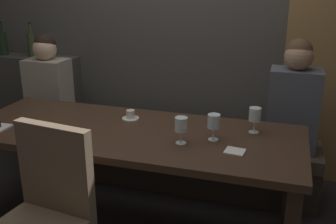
# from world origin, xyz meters

# --- Properties ---
(back_counter) EXTENTS (1.10, 0.28, 0.95)m
(back_counter) POSITION_xyz_m (-1.55, 1.04, 0.47)
(back_counter) COLOR #413E3A
(back_counter) RESTS_ON ground
(dining_table) EXTENTS (2.20, 0.84, 0.74)m
(dining_table) POSITION_xyz_m (0.00, 0.00, 0.65)
(dining_table) COLOR #342217
(dining_table) RESTS_ON ground
(banquette_bench) EXTENTS (2.50, 0.44, 0.45)m
(banquette_bench) POSITION_xyz_m (0.00, 0.70, 0.23)
(banquette_bench) COLOR #312A23
(banquette_bench) RESTS_ON ground
(chair_near_side) EXTENTS (0.49, 0.49, 0.98)m
(chair_near_side) POSITION_xyz_m (-0.18, -0.72, 0.56)
(chair_near_side) COLOR #3D281C
(chair_near_side) RESTS_ON ground
(diner_redhead) EXTENTS (0.36, 0.24, 0.78)m
(diner_redhead) POSITION_xyz_m (-1.05, 0.67, 0.82)
(diner_redhead) COLOR #9E9384
(diner_redhead) RESTS_ON banquette_bench
(diner_bearded) EXTENTS (0.36, 0.24, 0.83)m
(diner_bearded) POSITION_xyz_m (1.00, 0.68, 0.84)
(diner_bearded) COLOR #4C515B
(diner_bearded) RESTS_ON banquette_bench
(wine_bottle_dark_red) EXTENTS (0.08, 0.08, 0.33)m
(wine_bottle_dark_red) POSITION_xyz_m (-1.75, 1.01, 1.07)
(wine_bottle_dark_red) COLOR black
(wine_bottle_dark_red) RESTS_ON back_counter
(wine_bottle_pale_label) EXTENTS (0.08, 0.08, 0.33)m
(wine_bottle_pale_label) POSITION_xyz_m (-1.44, 1.04, 1.07)
(wine_bottle_pale_label) COLOR #384728
(wine_bottle_pale_label) RESTS_ON back_counter
(wine_glass_near_right) EXTENTS (0.08, 0.08, 0.16)m
(wine_glass_near_right) POSITION_xyz_m (0.37, -0.11, 0.85)
(wine_glass_near_right) COLOR silver
(wine_glass_near_right) RESTS_ON dining_table
(wine_glass_center_back) EXTENTS (0.08, 0.08, 0.16)m
(wine_glass_center_back) POSITION_xyz_m (0.54, -0.00, 0.85)
(wine_glass_center_back) COLOR silver
(wine_glass_center_back) RESTS_ON dining_table
(wine_glass_near_left) EXTENTS (0.08, 0.08, 0.16)m
(wine_glass_near_left) POSITION_xyz_m (0.77, 0.20, 0.86)
(wine_glass_near_left) COLOR silver
(wine_glass_near_left) RESTS_ON dining_table
(espresso_cup) EXTENTS (0.12, 0.12, 0.06)m
(espresso_cup) POSITION_xyz_m (-0.08, 0.20, 0.77)
(espresso_cup) COLOR white
(espresso_cup) RESTS_ON dining_table
(folded_napkin) EXTENTS (0.12, 0.11, 0.01)m
(folded_napkin) POSITION_xyz_m (0.69, -0.14, 0.74)
(folded_napkin) COLOR silver
(folded_napkin) RESTS_ON dining_table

